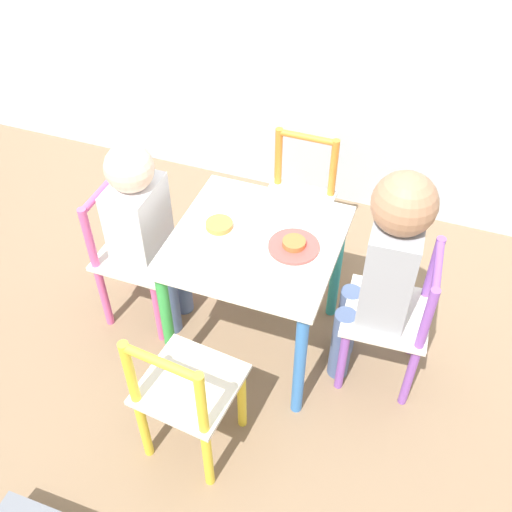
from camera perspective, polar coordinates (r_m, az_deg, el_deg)
name	(u,v)px	position (r m, az deg, el deg)	size (l,w,h in m)	color
ground_plane	(256,340)	(2.16, 0.00, -7.96)	(6.00, 6.00, 0.00)	#7F664C
kids_table	(256,260)	(1.86, 0.00, -0.37)	(0.50, 0.50, 0.49)	silver
chair_purple	(393,319)	(1.92, 12.95, -5.89)	(0.27, 0.27, 0.54)	silver
chair_pink	(134,256)	(2.11, -11.50, -0.04)	(0.26, 0.26, 0.54)	silver
chair_yellow	(186,395)	(1.72, -6.65, -13.03)	(0.28, 0.28, 0.54)	silver
chair_orange	(297,207)	(2.27, 3.92, 4.65)	(0.26, 0.26, 0.54)	silver
child_right	(385,264)	(1.76, 12.23, -0.72)	(0.23, 0.21, 0.81)	#4C608E
child_left	(144,224)	(1.97, -10.58, 3.00)	(0.21, 0.20, 0.73)	#4C608E
plate_right	(294,246)	(1.77, 3.63, 1.00)	(0.15, 0.15, 0.03)	#E54C47
plate_left	(219,227)	(1.83, -3.51, 2.74)	(0.18, 0.18, 0.03)	white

